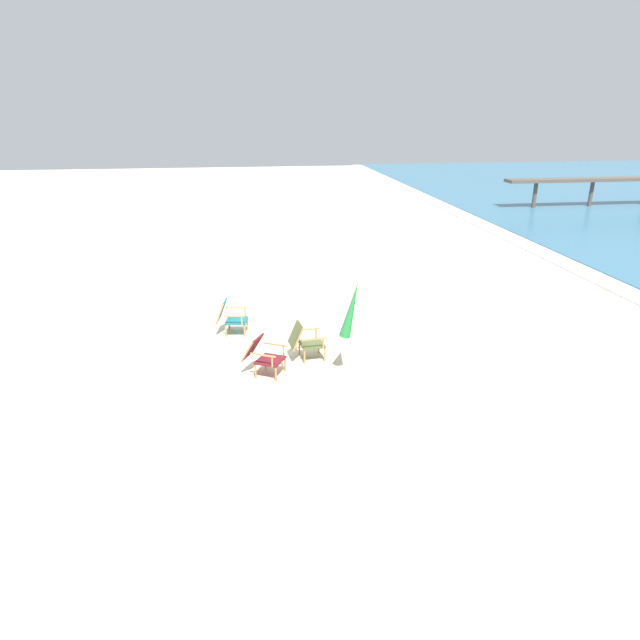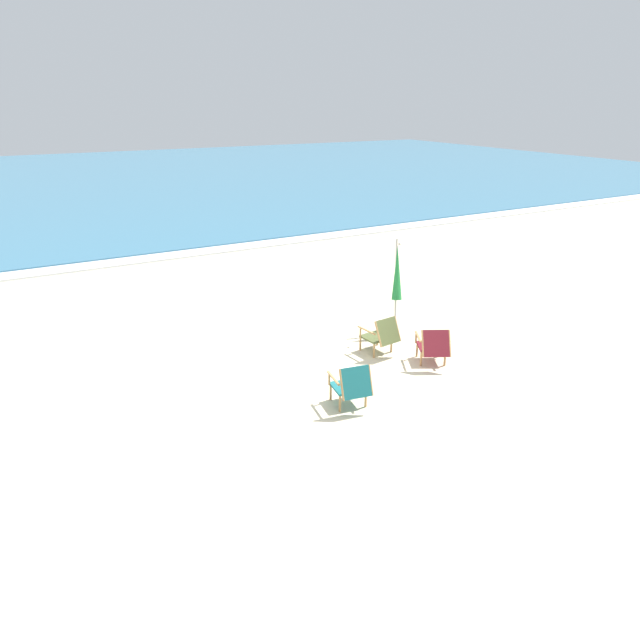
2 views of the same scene
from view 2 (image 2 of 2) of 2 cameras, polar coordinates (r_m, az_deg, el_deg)
ground_plane at (r=10.31m, az=3.81°, el=-6.99°), size 80.00×80.00×0.00m
sea at (r=39.36m, az=-21.97°, el=12.81°), size 80.00×40.00×0.10m
surf_band at (r=19.71m, az=-13.46°, el=6.51°), size 80.00×1.10×0.06m
beach_chair_front_right at (r=11.25m, az=11.28°, el=-2.47°), size 0.86×0.95×0.78m
beach_chair_back_left at (r=9.55m, az=3.20°, el=-6.48°), size 0.67×0.77×0.81m
beach_chair_front_left at (r=11.56m, az=6.16°, el=-1.45°), size 0.66×0.78×0.80m
umbrella_furled_green at (r=12.37m, az=7.71°, el=4.61°), size 0.42×0.55×2.08m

